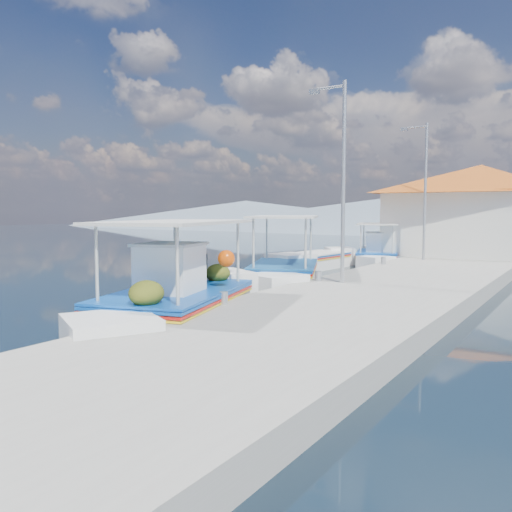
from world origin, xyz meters
The scene contains 10 objects.
ground centered at (0.00, 0.00, 0.00)m, with size 160.00×160.00×0.00m, color black.
quay centered at (5.90, 6.00, 0.25)m, with size 5.00×44.00×0.50m, color #9C9A92.
bollards centered at (3.80, 5.25, 0.65)m, with size 0.20×17.20×0.30m.
main_caique centered at (2.66, -3.23, 0.52)m, with size 3.87×7.89×2.71m.
caique_green_canopy centered at (1.71, 3.68, 0.41)m, with size 4.10×6.76×2.77m.
caique_blue_hull centered at (0.09, 9.50, 0.30)m, with size 2.14×6.12×1.09m.
caique_far centered at (1.85, 12.77, 0.42)m, with size 3.23×6.16×2.27m.
harbor_building centered at (6.20, 15.00, 2.78)m, with size 10.49×10.49×4.40m.
lamp_post_near centered at (4.51, 2.00, 3.85)m, with size 1.21×0.14×6.00m.
lamp_post_far centered at (4.51, 11.00, 3.85)m, with size 1.21×0.14×6.00m.
Camera 1 is at (11.03, -12.88, 2.68)m, focal length 37.30 mm.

